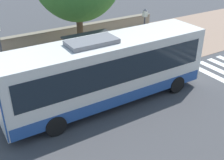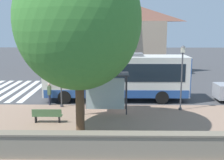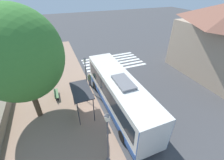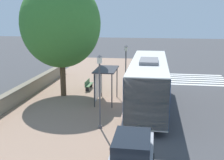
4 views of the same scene
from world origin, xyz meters
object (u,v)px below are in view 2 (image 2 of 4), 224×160
Objects in this scene: bus at (116,76)px; bus_shelter at (105,81)px; bench at (47,115)px; street_lamp_near at (61,73)px; shade_tree at (78,21)px; pedestrian at (49,92)px; street_lamp_far at (182,72)px.

bus is 3.52m from bus_shelter.
street_lamp_near is at bearing -3.48° from bench.
bus_shelter is 5.50m from shade_tree.
bench is 3.99m from street_lamp_near.
bench is at bearing -168.85° from pedestrian.
shade_tree reaches higher than bus.
bench is (-5.54, 4.17, -1.44)m from bus.
shade_tree reaches higher than street_lamp_near.
street_lamp_near reaches higher than bench.
street_lamp_near is 8.46m from street_lamp_far.
street_lamp_near is at bearing 117.88° from bus.
street_lamp_far reaches higher than bus_shelter.
bus_shelter is 3.51m from street_lamp_near.
bus is 7.09m from bench.
bench is 6.17m from shade_tree.
street_lamp_near reaches higher than pedestrian.
bench is 9.33m from street_lamp_far.
bench is at bearing 121.52° from bus_shelter.
pedestrian is at bearing 82.80° from street_lamp_far.
bus is 5.31m from street_lamp_far.
bench is at bearing 107.83° from street_lamp_far.
street_lamp_near is (3.45, -0.21, 1.99)m from bench.
bus_shelter is 0.74× the size of street_lamp_near.
street_lamp_near is at bearing 67.47° from bus_shelter.
street_lamp_near reaches higher than bus.
street_lamp_far is 0.47× the size of shade_tree.
bench is 0.19× the size of shade_tree.
bus_shelter is at bearing 97.33° from street_lamp_far.
pedestrian is 0.37× the size of street_lamp_far.
pedestrian is at bearing 11.15° from bench.
bus reaches higher than bus_shelter.
street_lamp_far is (0.67, -5.20, 0.48)m from bus_shelter.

